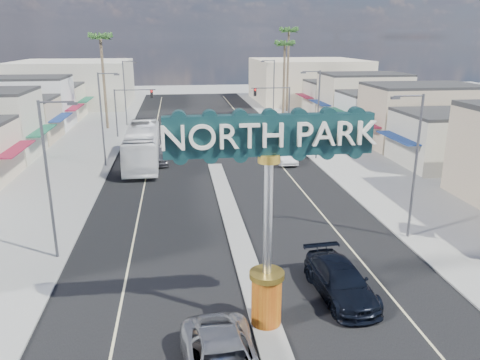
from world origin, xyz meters
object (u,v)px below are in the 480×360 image
object	(u,v)px
car_parked_right	(284,154)
streetlight_l_near	(50,173)
streetlight_r_mid	(317,110)
gateway_sign	(268,198)
palm_left_far	(101,42)
palm_right_far	(289,35)
streetlight_r_far	(273,88)
car_parked_left	(158,154)
palm_right_mid	(285,48)
streetlight_r_near	(413,160)
city_bus	(143,146)
traffic_signal_left	(130,103)
traffic_signal_right	(275,101)
streetlight_l_mid	(103,115)
streetlight_l_far	(126,90)
suv_right	(340,281)

from	to	relation	value
car_parked_right	streetlight_l_near	bearing A→B (deg)	-132.46
streetlight_r_mid	streetlight_l_near	bearing A→B (deg)	-136.21
gateway_sign	palm_left_far	bearing A→B (deg)	105.15
palm_right_far	streetlight_r_far	bearing A→B (deg)	-114.55
car_parked_left	palm_left_far	bearing A→B (deg)	110.92
palm_right_far	streetlight_l_near	bearing A→B (deg)	-116.06
streetlight_l_near	streetlight_r_mid	bearing A→B (deg)	43.79
streetlight_r_far	palm_right_mid	world-z (taller)	palm_right_mid
streetlight_r_mid	car_parked_left	xyz separation A→B (m)	(-15.93, 0.71, -4.19)
streetlight_r_near	city_bus	xyz separation A→B (m)	(-17.43, 20.60, -3.23)
traffic_signal_left	palm_right_far	xyz separation A→B (m)	(24.18, 18.01, 8.11)
palm_right_mid	city_bus	size ratio (longest dim) A/B	0.92
streetlight_r_mid	traffic_signal_right	bearing A→B (deg)	95.10
traffic_signal_left	car_parked_left	distance (m)	14.20
streetlight_l_near	streetlight_l_mid	bearing A→B (deg)	90.00
streetlight_r_near	streetlight_r_far	size ratio (longest dim) A/B	1.00
streetlight_l_far	streetlight_r_near	bearing A→B (deg)	-63.58
streetlight_l_mid	car_parked_left	bearing A→B (deg)	8.17
streetlight_r_mid	palm_right_mid	size ratio (longest dim) A/B	0.74
car_parked_left	city_bus	distance (m)	1.79
city_bus	car_parked_right	bearing A→B (deg)	-6.23
streetlight_l_mid	suv_right	bearing A→B (deg)	-60.95
palm_right_mid	car_parked_left	world-z (taller)	palm_right_mid
palm_right_far	car_parked_right	distance (m)	35.60
traffic_signal_right	palm_left_far	world-z (taller)	palm_left_far
traffic_signal_left	palm_right_far	bearing A→B (deg)	36.67
palm_right_far	car_parked_left	distance (m)	39.14
streetlight_l_near	streetlight_l_mid	size ratio (longest dim) A/B	1.00
streetlight_l_far	palm_left_far	xyz separation A→B (m)	(-2.57, -2.00, 6.43)
streetlight_r_mid	palm_right_far	world-z (taller)	palm_right_far
palm_right_mid	streetlight_r_far	bearing A→B (deg)	-122.69
car_parked_left	city_bus	world-z (taller)	city_bus
streetlight_r_mid	car_parked_right	world-z (taller)	streetlight_r_mid
gateway_sign	streetlight_r_far	size ratio (longest dim) A/B	1.02
streetlight_r_near	streetlight_r_mid	world-z (taller)	same
palm_right_mid	gateway_sign	bearing A→B (deg)	-103.53
streetlight_l_near	streetlight_r_near	world-z (taller)	same
city_bus	traffic_signal_left	bearing A→B (deg)	98.38
palm_right_far	palm_right_mid	bearing A→B (deg)	-108.43
streetlight_l_near	palm_right_far	bearing A→B (deg)	63.94
streetlight_r_mid	streetlight_l_far	bearing A→B (deg)	133.48
streetlight_l_far	streetlight_l_near	bearing A→B (deg)	-90.00
palm_left_far	palm_right_mid	world-z (taller)	palm_left_far
gateway_sign	city_bus	distance (m)	29.74
gateway_sign	palm_left_far	distance (m)	50.06
traffic_signal_left	palm_left_far	distance (m)	10.14
traffic_signal_left	streetlight_l_far	world-z (taller)	streetlight_l_far
streetlight_l_near	car_parked_right	bearing A→B (deg)	47.75
traffic_signal_left	streetlight_l_mid	bearing A→B (deg)	-95.10
streetlight_l_mid	city_bus	size ratio (longest dim) A/B	0.68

